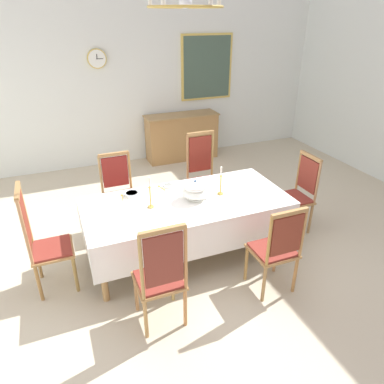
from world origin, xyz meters
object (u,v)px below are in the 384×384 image
at_px(dining_table, 187,206).
at_px(soup_tureen, 195,190).
at_px(chair_head_east, 298,193).
at_px(chandelier, 185,6).
at_px(spoon_primary, 122,196).
at_px(chair_north_a, 119,191).
at_px(candlestick_east, 221,183).
at_px(chair_north_b, 203,174).
at_px(bowl_near_right, 169,185).
at_px(chair_head_west, 43,241).
at_px(chair_south_b, 277,248).
at_px(bowl_near_left, 132,194).
at_px(sideboard, 182,137).
at_px(framed_painting, 207,67).
at_px(candlestick_west, 150,195).
at_px(spoon_secondary, 160,187).
at_px(chair_south_a, 161,275).
at_px(mounted_clock, 97,59).

xyz_separation_m(dining_table, soup_tureen, (0.11, 0.00, 0.19)).
bearing_deg(chair_head_east, chandelier, 90.00).
bearing_deg(chandelier, spoon_primary, 150.33).
xyz_separation_m(chair_north_a, chandelier, (0.62, -0.94, 2.20)).
bearing_deg(candlestick_east, chair_north_b, 78.68).
bearing_deg(bowl_near_right, chair_head_west, -164.27).
xyz_separation_m(chair_south_b, chandelier, (-0.62, 0.94, 2.20)).
height_order(chair_head_west, bowl_near_left, chair_head_west).
distance_m(sideboard, chandelier, 3.96).
bearing_deg(framed_painting, bowl_near_right, -121.75).
bearing_deg(candlestick_west, soup_tureen, -0.00).
distance_m(chair_south_b, candlestick_west, 1.45).
height_order(candlestick_east, bowl_near_right, candlestick_east).
bearing_deg(dining_table, spoon_secondary, 112.32).
bearing_deg(chair_south_a, bowl_near_left, 87.47).
bearing_deg(mounted_clock, bowl_near_left, -93.34).
xyz_separation_m(chair_north_a, spoon_primary, (-0.06, -0.55, 0.21)).
relative_size(soup_tureen, bowl_near_right, 2.19).
xyz_separation_m(soup_tureen, bowl_near_left, (-0.66, 0.36, -0.09)).
distance_m(chair_head_east, bowl_near_left, 2.18).
bearing_deg(candlestick_east, chair_head_east, 0.00).
bearing_deg(chair_south_b, candlestick_east, 101.42).
bearing_deg(chair_head_west, dining_table, 90.00).
distance_m(spoon_primary, mounted_clock, 3.17).
bearing_deg(chair_south_a, chair_north_b, 56.83).
xyz_separation_m(chair_south_a, chair_south_b, (1.24, 0.01, -0.03)).
xyz_separation_m(dining_table, spoon_primary, (-0.67, 0.38, 0.08)).
bearing_deg(spoon_secondary, chair_south_b, -74.42).
xyz_separation_m(chair_head_east, mounted_clock, (-1.96, 3.30, 1.42)).
xyz_separation_m(candlestick_west, framed_painting, (2.14, 3.31, 0.82)).
bearing_deg(candlestick_east, bowl_near_right, 140.04).
bearing_deg(bowl_near_left, mounted_clock, 86.66).
relative_size(chair_head_east, sideboard, 0.74).
height_order(spoon_primary, sideboard, sideboard).
height_order(candlestick_east, spoon_primary, candlestick_east).
distance_m(candlestick_east, spoon_primary, 1.17).
distance_m(chair_north_b, candlestick_west, 1.44).
bearing_deg(candlestick_west, sideboard, 63.85).
xyz_separation_m(chair_north_a, chair_south_b, (1.24, -1.87, -0.00)).
bearing_deg(chair_head_east, sideboard, 9.42).
bearing_deg(chair_south_b, bowl_near_right, 117.07).
bearing_deg(chair_south_a, bowl_near_right, 68.49).
bearing_deg(sideboard, bowl_near_left, 58.85).
bearing_deg(spoon_primary, chair_head_east, -3.91).
relative_size(chair_north_a, bowl_near_left, 6.12).
relative_size(bowl_near_right, chandelier, 0.20).
bearing_deg(chair_north_a, bowl_near_left, 95.65).
bearing_deg(candlestick_west, bowl_near_left, 110.11).
relative_size(sideboard, chandelier, 2.05).
bearing_deg(chandelier, chair_north_a, 123.35).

